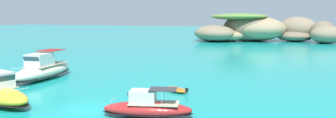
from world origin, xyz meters
TOP-DOWN VIEW (x-y plane):
  - ground_plane at (0.00, 0.00)m, footprint 400.00×400.00m
  - islet_large at (-0.99, 73.80)m, footprint 29.50×25.04m
  - islet_small at (16.13, 77.66)m, footprint 20.29×20.77m
  - motorboat_red at (4.66, -0.02)m, footprint 6.49×3.42m
  - motorboat_cream at (-11.78, 8.41)m, footprint 3.96×9.88m
  - dinghy_tender at (3.95, 7.68)m, footprint 2.82×2.14m

SIDE VIEW (x-z plane):
  - ground_plane at x=0.00m, z-range 0.00..0.00m
  - dinghy_tender at x=3.95m, z-range -0.07..0.51m
  - motorboat_red at x=4.66m, z-range -0.35..1.60m
  - motorboat_cream at x=-11.78m, z-range -0.55..2.46m
  - islet_small at x=16.13m, z-range -0.64..6.04m
  - islet_large at x=-0.99m, z-range -0.63..7.05m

